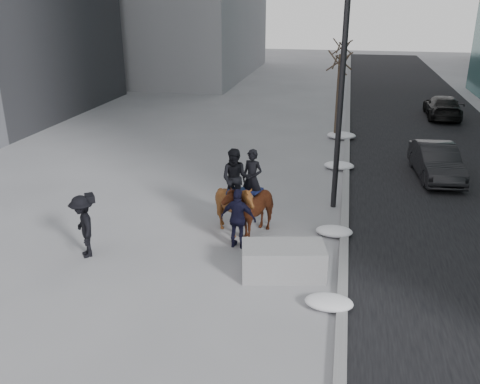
% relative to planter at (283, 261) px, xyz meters
% --- Properties ---
extents(ground, '(120.00, 120.00, 0.00)m').
position_rel_planter_xyz_m(ground, '(-1.49, 0.58, -0.42)').
color(ground, gray).
rests_on(ground, ground).
extents(road, '(8.00, 90.00, 0.01)m').
position_rel_planter_xyz_m(road, '(5.51, 10.58, -0.41)').
color(road, black).
rests_on(road, ground).
extents(curb, '(0.25, 90.00, 0.12)m').
position_rel_planter_xyz_m(curb, '(1.51, 10.58, -0.36)').
color(curb, gray).
rests_on(curb, ground).
extents(planter, '(2.26, 1.45, 0.83)m').
position_rel_planter_xyz_m(planter, '(0.00, 0.00, 0.00)').
color(planter, gray).
rests_on(planter, ground).
extents(car_near, '(1.76, 4.16, 1.34)m').
position_rel_planter_xyz_m(car_near, '(4.93, 8.71, 0.25)').
color(car_near, black).
rests_on(car_near, ground).
extents(car_far, '(1.94, 4.54, 1.30)m').
position_rel_planter_xyz_m(car_far, '(6.92, 20.03, 0.24)').
color(car_far, black).
rests_on(car_far, ground).
extents(tree_near, '(1.20, 1.20, 4.60)m').
position_rel_planter_xyz_m(tree_near, '(0.91, 13.82, 1.88)').
color(tree_near, '#3A2B22').
rests_on(tree_near, ground).
extents(tree_far, '(1.20, 1.20, 4.66)m').
position_rel_planter_xyz_m(tree_far, '(0.91, 20.78, 1.91)').
color(tree_far, '#3C2F24').
rests_on(tree_far, ground).
extents(mounted_left, '(1.48, 2.17, 2.56)m').
position_rel_planter_xyz_m(mounted_left, '(-1.26, 2.33, 0.54)').
color(mounted_left, '#491A0E').
rests_on(mounted_left, ground).
extents(mounted_right, '(1.44, 1.61, 2.63)m').
position_rel_planter_xyz_m(mounted_right, '(-1.71, 2.09, 0.64)').
color(mounted_right, '#45270D').
rests_on(mounted_right, ground).
extents(feeder, '(1.07, 0.92, 1.75)m').
position_rel_planter_xyz_m(feeder, '(-1.44, 1.32, 0.46)').
color(feeder, black).
rests_on(feeder, ground).
extents(camera_crew, '(1.20, 1.30, 1.75)m').
position_rel_planter_xyz_m(camera_crew, '(-5.44, -0.04, 0.47)').
color(camera_crew, black).
rests_on(camera_crew, ground).
extents(lamppost, '(0.25, 0.92, 9.09)m').
position_rel_planter_xyz_m(lamppost, '(1.11, 4.85, 4.58)').
color(lamppost, black).
rests_on(lamppost, ground).
extents(snow_piles, '(1.43, 15.96, 0.36)m').
position_rel_planter_xyz_m(snow_piles, '(1.21, 7.93, -0.26)').
color(snow_piles, white).
rests_on(snow_piles, ground).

